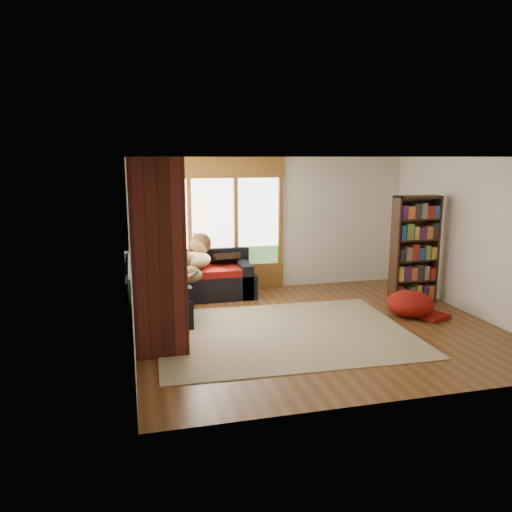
{
  "coord_description": "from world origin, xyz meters",
  "views": [
    {
      "loc": [
        -2.71,
        -6.97,
        2.6
      ],
      "look_at": [
        -0.7,
        1.06,
        0.95
      ],
      "focal_mm": 35.0,
      "sensor_mm": 36.0,
      "label": 1
    }
  ],
  "objects": [
    {
      "name": "roller_blind",
      "position": [
        -2.69,
        2.03,
        1.75
      ],
      "size": [
        0.03,
        0.72,
        0.9
      ],
      "primitive_type": "cube",
      "color": "#738457",
      "rests_on": "wall_left"
    },
    {
      "name": "throw_pillows",
      "position": [
        -1.92,
        1.85,
        0.79
      ],
      "size": [
        1.98,
        1.68,
        0.45
      ],
      "color": "black",
      "rests_on": "sectional_sofa"
    },
    {
      "name": "wall_front",
      "position": [
        0.0,
        -2.5,
        1.3
      ],
      "size": [
        5.5,
        0.04,
        2.6
      ],
      "primitive_type": "cube",
      "color": "silver",
      "rests_on": "ground"
    },
    {
      "name": "pouf",
      "position": [
        1.71,
        0.13,
        0.22
      ],
      "size": [
        1.0,
        1.0,
        0.42
      ],
      "primitive_type": "ellipsoid",
      "rotation": [
        0.0,
        0.0,
        0.37
      ],
      "color": "maroon",
      "rests_on": "area_rug"
    },
    {
      "name": "windows_back",
      "position": [
        -1.2,
        2.47,
        1.35
      ],
      "size": [
        2.82,
        0.1,
        1.9
      ],
      "color": "brown",
      "rests_on": "wall_back"
    },
    {
      "name": "ceiling",
      "position": [
        0.0,
        0.0,
        2.6
      ],
      "size": [
        5.5,
        5.5,
        0.0
      ],
      "primitive_type": "plane",
      "color": "white"
    },
    {
      "name": "wall_left",
      "position": [
        -2.75,
        0.0,
        1.3
      ],
      "size": [
        0.04,
        5.0,
        2.6
      ],
      "primitive_type": "cube",
      "color": "silver",
      "rests_on": "ground"
    },
    {
      "name": "sectional_sofa",
      "position": [
        -1.95,
        1.7,
        0.3
      ],
      "size": [
        2.2,
        2.2,
        0.8
      ],
      "rotation": [
        0.0,
        0.0,
        -0.07
      ],
      "color": "black",
      "rests_on": "ground"
    },
    {
      "name": "dog_tan",
      "position": [
        -1.66,
        1.93,
        0.82
      ],
      "size": [
        1.09,
        1.13,
        0.56
      ],
      "rotation": [
        0.0,
        0.0,
        0.88
      ],
      "color": "brown",
      "rests_on": "sectional_sofa"
    },
    {
      "name": "area_rug",
      "position": [
        -0.58,
        -0.18,
        0.01
      ],
      "size": [
        3.83,
        2.98,
        0.01
      ],
      "primitive_type": "cube",
      "rotation": [
        0.0,
        0.0,
        -0.03
      ],
      "color": "beige",
      "rests_on": "ground"
    },
    {
      "name": "floor",
      "position": [
        0.0,
        0.0,
        0.0
      ],
      "size": [
        5.5,
        5.5,
        0.0
      ],
      "primitive_type": "plane",
      "color": "#4F2D16",
      "rests_on": "ground"
    },
    {
      "name": "brick_chimney",
      "position": [
        -2.4,
        -0.35,
        1.3
      ],
      "size": [
        0.7,
        0.7,
        2.6
      ],
      "primitive_type": "cube",
      "color": "#471914",
      "rests_on": "ground"
    },
    {
      "name": "wall_right",
      "position": [
        2.75,
        0.0,
        1.3
      ],
      "size": [
        0.04,
        5.0,
        2.6
      ],
      "primitive_type": "cube",
      "color": "silver",
      "rests_on": "ground"
    },
    {
      "name": "dog_brindle",
      "position": [
        -1.87,
        1.13,
        0.74
      ],
      "size": [
        0.56,
        0.79,
        0.4
      ],
      "rotation": [
        0.0,
        0.0,
        1.73
      ],
      "color": "#40321C",
      "rests_on": "sectional_sofa"
    },
    {
      "name": "wall_back",
      "position": [
        0.0,
        2.5,
        1.3
      ],
      "size": [
        5.5,
        0.04,
        2.6
      ],
      "primitive_type": "cube",
      "color": "silver",
      "rests_on": "ground"
    },
    {
      "name": "windows_left",
      "position": [
        -2.72,
        1.2,
        1.35
      ],
      "size": [
        0.1,
        2.62,
        1.9
      ],
      "color": "brown",
      "rests_on": "wall_left"
    },
    {
      "name": "bookshelf",
      "position": [
        2.14,
        0.78,
        0.97
      ],
      "size": [
        0.83,
        0.28,
        1.94
      ],
      "color": "#321B10",
      "rests_on": "ground"
    }
  ]
}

